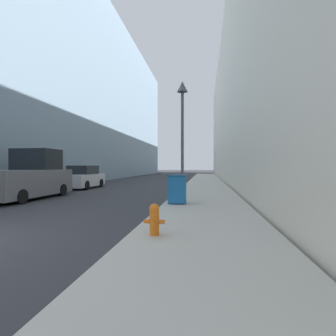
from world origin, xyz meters
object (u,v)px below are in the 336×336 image
Objects in this scene: fire_hydrant at (154,219)px; pickup_truck at (28,178)px; lamppost at (182,117)px; parked_sedan_near at (83,178)px; trash_bin at (177,189)px.

pickup_truck is at bearing 140.35° from fire_hydrant.
pickup_truck is at bearing -175.07° from lamppost.
lamppost reaches higher than pickup_truck.
lamppost is 10.02m from parked_sedan_near.
trash_bin is 3.99m from lamppost.
pickup_truck is (-7.77, 6.44, 0.54)m from fire_hydrant.
fire_hydrant is at bearing -89.83° from lamppost.
parked_sedan_near is at bearing 135.27° from trash_bin.
lamppost is at bearing -34.94° from parked_sedan_near.
fire_hydrant is at bearing -58.13° from parked_sedan_near.
parked_sedan_near is at bearing 121.87° from fire_hydrant.
trash_bin is 10.93m from parked_sedan_near.
parked_sedan_near is (-7.77, 7.69, 0.04)m from trash_bin.
lamppost is at bearing 89.83° from trash_bin.
trash_bin is 0.28× the size of parked_sedan_near.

